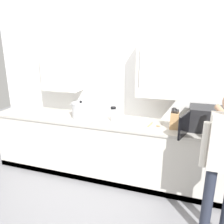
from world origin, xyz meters
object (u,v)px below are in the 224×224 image
object	(u,v)px
microwave_oven	(206,119)
stock_pot	(81,110)
wooden_spoon	(155,125)
thermos_flask	(113,114)
knife_block	(174,120)

from	to	relation	value
microwave_oven	stock_pot	bearing A→B (deg)	-178.65
wooden_spoon	thermos_flask	distance (m)	0.62
thermos_flask	knife_block	bearing A→B (deg)	0.76
wooden_spoon	stock_pot	bearing A→B (deg)	178.81
knife_block	microwave_oven	bearing A→B (deg)	10.15
thermos_flask	microwave_oven	bearing A→B (deg)	3.74
microwave_oven	stock_pot	xyz separation A→B (m)	(-1.82, -0.04, -0.04)
microwave_oven	thermos_flask	xyz separation A→B (m)	(-1.27, -0.08, -0.04)
microwave_oven	stock_pot	distance (m)	1.82
microwave_oven	knife_block	size ratio (longest dim) A/B	2.43
thermos_flask	knife_block	xyz separation A→B (m)	(0.87, 0.01, -0.00)
microwave_oven	knife_block	distance (m)	0.41
microwave_oven	wooden_spoon	bearing A→B (deg)	-174.26
knife_block	thermos_flask	bearing A→B (deg)	-179.24
stock_pot	thermos_flask	xyz separation A→B (m)	(0.54, -0.04, -0.00)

